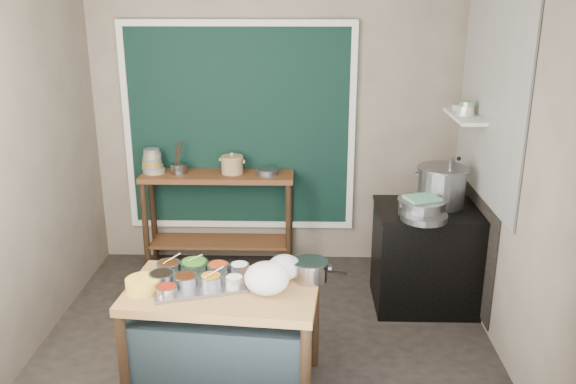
{
  "coord_description": "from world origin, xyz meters",
  "views": [
    {
      "loc": [
        0.27,
        -4.26,
        2.6
      ],
      "look_at": [
        0.15,
        0.25,
        1.11
      ],
      "focal_mm": 38.0,
      "sensor_mm": 36.0,
      "label": 1
    }
  ],
  "objects_px": {
    "stock_pot": "(441,186)",
    "steamer": "(422,207)",
    "condiment_tray": "(198,283)",
    "stove_block": "(428,258)",
    "prep_table": "(224,338)",
    "ceramic_crock": "(232,166)",
    "utensil_cup": "(179,168)",
    "saucepan": "(310,270)",
    "back_counter": "(219,220)",
    "yellow_basin": "(143,285)"
  },
  "relations": [
    {
      "from": "back_counter",
      "to": "yellow_basin",
      "type": "xyz_separation_m",
      "value": [
        -0.21,
        -2.01,
        0.32
      ]
    },
    {
      "from": "stove_block",
      "to": "condiment_tray",
      "type": "bearing_deg",
      "value": -146.31
    },
    {
      "from": "ceramic_crock",
      "to": "stove_block",
      "type": "bearing_deg",
      "value": -23.17
    },
    {
      "from": "condiment_tray",
      "to": "yellow_basin",
      "type": "xyz_separation_m",
      "value": [
        -0.34,
        -0.1,
        0.03
      ]
    },
    {
      "from": "stock_pot",
      "to": "steamer",
      "type": "bearing_deg",
      "value": -130.55
    },
    {
      "from": "saucepan",
      "to": "utensil_cup",
      "type": "distance_m",
      "value": 2.21
    },
    {
      "from": "condiment_tray",
      "to": "stock_pot",
      "type": "relative_size",
      "value": 1.38
    },
    {
      "from": "steamer",
      "to": "saucepan",
      "type": "bearing_deg",
      "value": -134.03
    },
    {
      "from": "condiment_tray",
      "to": "steamer",
      "type": "xyz_separation_m",
      "value": [
        1.65,
        1.04,
        0.18
      ]
    },
    {
      "from": "prep_table",
      "to": "stock_pot",
      "type": "xyz_separation_m",
      "value": [
        1.69,
        1.31,
        0.67
      ]
    },
    {
      "from": "saucepan",
      "to": "stock_pot",
      "type": "relative_size",
      "value": 0.58
    },
    {
      "from": "back_counter",
      "to": "stock_pot",
      "type": "relative_size",
      "value": 3.39
    },
    {
      "from": "back_counter",
      "to": "ceramic_crock",
      "type": "height_order",
      "value": "ceramic_crock"
    },
    {
      "from": "prep_table",
      "to": "stove_block",
      "type": "bearing_deg",
      "value": 42.75
    },
    {
      "from": "ceramic_crock",
      "to": "stock_pot",
      "type": "distance_m",
      "value": 1.96
    },
    {
      "from": "stove_block",
      "to": "saucepan",
      "type": "distance_m",
      "value": 1.55
    },
    {
      "from": "back_counter",
      "to": "steamer",
      "type": "distance_m",
      "value": 2.04
    },
    {
      "from": "prep_table",
      "to": "steamer",
      "type": "distance_m",
      "value": 1.92
    },
    {
      "from": "utensil_cup",
      "to": "steamer",
      "type": "xyz_separation_m",
      "value": [
        2.14,
        -0.88,
        -0.05
      ]
    },
    {
      "from": "stove_block",
      "to": "yellow_basin",
      "type": "xyz_separation_m",
      "value": [
        -2.11,
        -1.28,
        0.37
      ]
    },
    {
      "from": "ceramic_crock",
      "to": "yellow_basin",
      "type": "bearing_deg",
      "value": -99.86
    },
    {
      "from": "back_counter",
      "to": "utensil_cup",
      "type": "bearing_deg",
      "value": 179.31
    },
    {
      "from": "back_counter",
      "to": "saucepan",
      "type": "relative_size",
      "value": 5.81
    },
    {
      "from": "yellow_basin",
      "to": "ceramic_crock",
      "type": "distance_m",
      "value": 2.08
    },
    {
      "from": "saucepan",
      "to": "ceramic_crock",
      "type": "relative_size",
      "value": 1.13
    },
    {
      "from": "steamer",
      "to": "ceramic_crock",
      "type": "bearing_deg",
      "value": 151.23
    },
    {
      "from": "prep_table",
      "to": "utensil_cup",
      "type": "bearing_deg",
      "value": 113.97
    },
    {
      "from": "utensil_cup",
      "to": "steamer",
      "type": "bearing_deg",
      "value": -22.36
    },
    {
      "from": "yellow_basin",
      "to": "steamer",
      "type": "relative_size",
      "value": 0.56
    },
    {
      "from": "stove_block",
      "to": "condiment_tray",
      "type": "relative_size",
      "value": 1.52
    },
    {
      "from": "prep_table",
      "to": "condiment_tray",
      "type": "height_order",
      "value": "condiment_tray"
    },
    {
      "from": "utensil_cup",
      "to": "saucepan",
      "type": "bearing_deg",
      "value": -55.86
    },
    {
      "from": "stove_block",
      "to": "stock_pot",
      "type": "distance_m",
      "value": 0.63
    },
    {
      "from": "utensil_cup",
      "to": "ceramic_crock",
      "type": "bearing_deg",
      "value": 2.01
    },
    {
      "from": "saucepan",
      "to": "stock_pot",
      "type": "bearing_deg",
      "value": 64.49
    },
    {
      "from": "condiment_tray",
      "to": "steamer",
      "type": "distance_m",
      "value": 1.96
    },
    {
      "from": "condiment_tray",
      "to": "ceramic_crock",
      "type": "relative_size",
      "value": 2.67
    },
    {
      "from": "ceramic_crock",
      "to": "steamer",
      "type": "distance_m",
      "value": 1.87
    },
    {
      "from": "prep_table",
      "to": "condiment_tray",
      "type": "relative_size",
      "value": 2.12
    },
    {
      "from": "saucepan",
      "to": "steamer",
      "type": "height_order",
      "value": "steamer"
    },
    {
      "from": "back_counter",
      "to": "steamer",
      "type": "height_order",
      "value": "steamer"
    },
    {
      "from": "prep_table",
      "to": "utensil_cup",
      "type": "xyz_separation_m",
      "value": [
        -0.66,
        1.96,
        0.62
      ]
    },
    {
      "from": "utensil_cup",
      "to": "stock_pot",
      "type": "xyz_separation_m",
      "value": [
        2.34,
        -0.65,
        0.05
      ]
    },
    {
      "from": "back_counter",
      "to": "stock_pot",
      "type": "distance_m",
      "value": 2.16
    },
    {
      "from": "yellow_basin",
      "to": "prep_table",
      "type": "bearing_deg",
      "value": 6.25
    },
    {
      "from": "ceramic_crock",
      "to": "utensil_cup",
      "type": "bearing_deg",
      "value": -177.99
    },
    {
      "from": "steamer",
      "to": "stove_block",
      "type": "bearing_deg",
      "value": 50.98
    },
    {
      "from": "stove_block",
      "to": "ceramic_crock",
      "type": "distance_m",
      "value": 2.0
    },
    {
      "from": "prep_table",
      "to": "yellow_basin",
      "type": "xyz_separation_m",
      "value": [
        -0.51,
        -0.06,
        0.42
      ]
    },
    {
      "from": "prep_table",
      "to": "ceramic_crock",
      "type": "relative_size",
      "value": 5.64
    }
  ]
}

